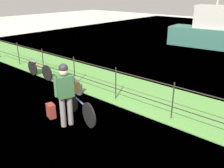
{
  "coord_description": "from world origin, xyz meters",
  "views": [
    {
      "loc": [
        3.63,
        -3.24,
        3.3
      ],
      "look_at": [
        -0.46,
        1.46,
        0.9
      ],
      "focal_mm": 38.86,
      "sensor_mm": 36.0,
      "label": 1
    }
  ],
  "objects_px": {
    "bicycle_main": "(80,106)",
    "terrier_dog": "(73,79)",
    "bicycle_parked": "(39,70)",
    "moored_boat_mid": "(213,32)",
    "backpack_on_paving": "(51,111)",
    "mooring_bollard": "(79,89)",
    "wooden_crate": "(73,86)",
    "cyclist_person": "(65,90)"
  },
  "relations": [
    {
      "from": "bicycle_main",
      "to": "bicycle_parked",
      "type": "distance_m",
      "value": 3.96
    },
    {
      "from": "cyclist_person",
      "to": "mooring_bollard",
      "type": "relative_size",
      "value": 4.66
    },
    {
      "from": "terrier_dog",
      "to": "cyclist_person",
      "type": "relative_size",
      "value": 0.19
    },
    {
      "from": "moored_boat_mid",
      "to": "bicycle_main",
      "type": "bearing_deg",
      "value": -87.04
    },
    {
      "from": "bicycle_main",
      "to": "terrier_dog",
      "type": "height_order",
      "value": "terrier_dog"
    },
    {
      "from": "bicycle_main",
      "to": "mooring_bollard",
      "type": "distance_m",
      "value": 1.68
    },
    {
      "from": "terrier_dog",
      "to": "moored_boat_mid",
      "type": "xyz_separation_m",
      "value": [
        -0.24,
        11.37,
        -0.13
      ]
    },
    {
      "from": "terrier_dog",
      "to": "bicycle_parked",
      "type": "bearing_deg",
      "value": 162.23
    },
    {
      "from": "backpack_on_paving",
      "to": "mooring_bollard",
      "type": "distance_m",
      "value": 1.72
    },
    {
      "from": "bicycle_main",
      "to": "backpack_on_paving",
      "type": "height_order",
      "value": "bicycle_main"
    },
    {
      "from": "backpack_on_paving",
      "to": "moored_boat_mid",
      "type": "height_order",
      "value": "moored_boat_mid"
    },
    {
      "from": "wooden_crate",
      "to": "terrier_dog",
      "type": "relative_size",
      "value": 0.99
    },
    {
      "from": "bicycle_main",
      "to": "backpack_on_paving",
      "type": "relative_size",
      "value": 4.17
    },
    {
      "from": "wooden_crate",
      "to": "backpack_on_paving",
      "type": "height_order",
      "value": "wooden_crate"
    },
    {
      "from": "wooden_crate",
      "to": "moored_boat_mid",
      "type": "distance_m",
      "value": 11.36
    },
    {
      "from": "wooden_crate",
      "to": "bicycle_parked",
      "type": "bearing_deg",
      "value": 162.22
    },
    {
      "from": "mooring_bollard",
      "to": "moored_boat_mid",
      "type": "bearing_deg",
      "value": 86.35
    },
    {
      "from": "bicycle_main",
      "to": "moored_boat_mid",
      "type": "distance_m",
      "value": 11.5
    },
    {
      "from": "bicycle_main",
      "to": "mooring_bollard",
      "type": "xyz_separation_m",
      "value": [
        -1.25,
        1.1,
        -0.17
      ]
    },
    {
      "from": "bicycle_parked",
      "to": "bicycle_main",
      "type": "bearing_deg",
      "value": -17.65
    },
    {
      "from": "cyclist_person",
      "to": "mooring_bollard",
      "type": "xyz_separation_m",
      "value": [
        -1.29,
        1.58,
        -0.82
      ]
    },
    {
      "from": "wooden_crate",
      "to": "cyclist_person",
      "type": "xyz_separation_m",
      "value": [
        0.41,
        -0.59,
        0.19
      ]
    },
    {
      "from": "bicycle_main",
      "to": "terrier_dog",
      "type": "bearing_deg",
      "value": 163.58
    },
    {
      "from": "wooden_crate",
      "to": "backpack_on_paving",
      "type": "bearing_deg",
      "value": -113.2
    },
    {
      "from": "mooring_bollard",
      "to": "bicycle_parked",
      "type": "xyz_separation_m",
      "value": [
        -2.52,
        0.1,
        0.15
      ]
    },
    {
      "from": "mooring_bollard",
      "to": "moored_boat_mid",
      "type": "height_order",
      "value": "moored_boat_mid"
    },
    {
      "from": "terrier_dog",
      "to": "moored_boat_mid",
      "type": "bearing_deg",
      "value": 91.22
    },
    {
      "from": "bicycle_main",
      "to": "wooden_crate",
      "type": "distance_m",
      "value": 0.61
    },
    {
      "from": "bicycle_main",
      "to": "cyclist_person",
      "type": "bearing_deg",
      "value": -85.87
    },
    {
      "from": "bicycle_main",
      "to": "wooden_crate",
      "type": "relative_size",
      "value": 5.18
    },
    {
      "from": "backpack_on_paving",
      "to": "mooring_bollard",
      "type": "height_order",
      "value": "backpack_on_paving"
    },
    {
      "from": "mooring_bollard",
      "to": "bicycle_main",
      "type": "bearing_deg",
      "value": -41.28
    },
    {
      "from": "mooring_bollard",
      "to": "bicycle_parked",
      "type": "distance_m",
      "value": 2.53
    },
    {
      "from": "bicycle_main",
      "to": "mooring_bollard",
      "type": "relative_size",
      "value": 4.62
    },
    {
      "from": "cyclist_person",
      "to": "mooring_bollard",
      "type": "distance_m",
      "value": 2.2
    },
    {
      "from": "mooring_bollard",
      "to": "terrier_dog",
      "type": "bearing_deg",
      "value": -47.83
    },
    {
      "from": "terrier_dog",
      "to": "cyclist_person",
      "type": "height_order",
      "value": "cyclist_person"
    },
    {
      "from": "bicycle_main",
      "to": "moored_boat_mid",
      "type": "xyz_separation_m",
      "value": [
        -0.59,
        11.47,
        0.56
      ]
    },
    {
      "from": "wooden_crate",
      "to": "bicycle_main",
      "type": "bearing_deg",
      "value": -16.42
    },
    {
      "from": "cyclist_person",
      "to": "backpack_on_paving",
      "type": "bearing_deg",
      "value": -178.27
    },
    {
      "from": "wooden_crate",
      "to": "cyclist_person",
      "type": "height_order",
      "value": "cyclist_person"
    },
    {
      "from": "bicycle_parked",
      "to": "moored_boat_mid",
      "type": "bearing_deg",
      "value": 72.79
    }
  ]
}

